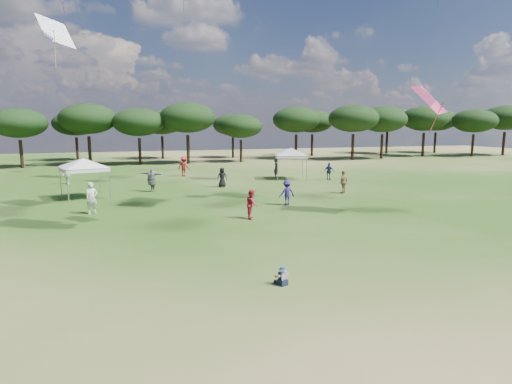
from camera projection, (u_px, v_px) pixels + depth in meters
ground at (309, 319)px, 11.10m from camera, size 140.00×140.00×0.00m
tree_line at (177, 120)px, 55.66m from camera, size 108.78×17.63×7.77m
tent_left at (83, 160)px, 28.44m from camera, size 5.33×5.33×3.02m
tent_right at (291, 149)px, 38.39m from camera, size 5.26×5.26×3.11m
toddler at (282, 277)px, 13.40m from camera, size 0.44×0.48×0.59m
festival_crowd at (154, 180)px, 31.61m from camera, size 29.37×20.60×1.91m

